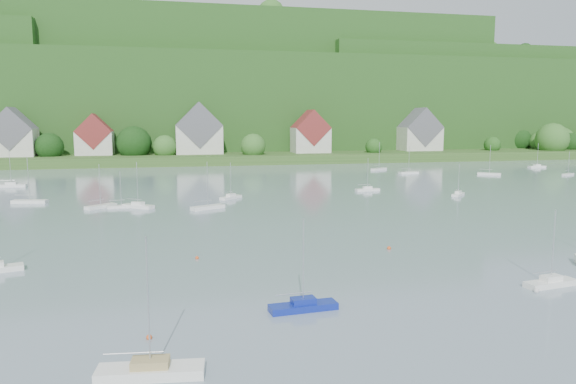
{
  "coord_description": "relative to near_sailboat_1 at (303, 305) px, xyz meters",
  "views": [
    {
      "loc": [
        -5.49,
        -5.22,
        15.08
      ],
      "look_at": [
        12.18,
        75.0,
        4.0
      ],
      "focal_mm": 33.76,
      "sensor_mm": 36.0,
      "label": 1
    }
  ],
  "objects": [
    {
      "name": "near_sailboat_1",
      "position": [
        0.0,
        0.0,
        0.0
      ],
      "size": [
        5.58,
        2.0,
        7.39
      ],
      "rotation": [
        0.0,
        0.0,
        0.09
      ],
      "color": "navy",
      "rests_on": "ground"
    },
    {
      "name": "forested_ridge",
      "position": [
        -4.2,
        233.65,
        22.47
      ],
      "size": [
        620.0,
        181.22,
        69.89
      ],
      "color": "#1B3F14",
      "rests_on": "ground"
    },
    {
      "name": "mooring_buoy_0",
      "position": [
        -11.78,
        -3.21,
        -0.42
      ],
      "size": [
        0.41,
        0.41,
        0.41
      ],
      "primitive_type": "sphere",
      "color": "#E4521D",
      "rests_on": "ground"
    },
    {
      "name": "near_sailboat_3",
      "position": [
        23.53,
        1.23,
        -0.01
      ],
      "size": [
        5.38,
        2.25,
        7.05
      ],
      "rotation": [
        0.0,
        0.0,
        0.16
      ],
      "color": "white",
      "rests_on": "ground"
    },
    {
      "name": "mooring_buoy_2",
      "position": [
        14.74,
        17.6,
        -0.42
      ],
      "size": [
        0.46,
        0.46,
        0.46
      ],
      "primitive_type": "sphere",
      "color": "#E4521D",
      "rests_on": "ground"
    },
    {
      "name": "village_building_1",
      "position": [
        -34.59,
        154.08,
        8.34
      ],
      "size": [
        12.0,
        9.36,
        14.0
      ],
      "color": "beige",
      "rests_on": "far_shore_strip"
    },
    {
      "name": "village_building_3",
      "position": [
        40.41,
        151.08,
        9.01
      ],
      "size": [
        13.0,
        10.4,
        15.5
      ],
      "color": "beige",
      "rests_on": "far_shore_strip"
    },
    {
      "name": "village_building_2",
      "position": [
        0.41,
        153.08,
        9.85
      ],
      "size": [
        16.0,
        11.44,
        18.0
      ],
      "color": "beige",
      "rests_on": "far_shore_strip"
    },
    {
      "name": "far_sailboat_cluster",
      "position": [
        0.55,
        78.8,
        -0.04
      ],
      "size": [
        204.07,
        68.73,
        8.71
      ],
      "color": "white",
      "rests_on": "ground"
    },
    {
      "name": "far_shore_strip",
      "position": [
        -4.59,
        165.08,
        1.08
      ],
      "size": [
        600.0,
        60.0,
        3.0
      ],
      "primitive_type": "cube",
      "color": "#2E521E",
      "rests_on": "ground"
    },
    {
      "name": "village_building_4",
      "position": [
        85.41,
        155.08,
        9.17
      ],
      "size": [
        15.0,
        10.4,
        16.5
      ],
      "color": "beige",
      "rests_on": "far_shore_strip"
    },
    {
      "name": "mooring_buoy_1",
      "position": [
        21.09,
        -0.03,
        -0.42
      ],
      "size": [
        0.48,
        0.48,
        0.48
      ],
      "primitive_type": "sphere",
      "color": "silver",
      "rests_on": "ground"
    },
    {
      "name": "near_sailboat_2",
      "position": [
        -11.51,
        -8.95,
        0.03
      ],
      "size": [
        6.43,
        2.44,
        8.47
      ],
      "rotation": [
        0.0,
        0.0,
        -0.11
      ],
      "color": "white",
      "rests_on": "ground"
    },
    {
      "name": "village_building_0",
      "position": [
        -59.59,
        152.08,
        9.1
      ],
      "size": [
        14.0,
        10.4,
        16.0
      ],
      "color": "beige",
      "rests_on": "far_shore_strip"
    },
    {
      "name": "mooring_buoy_3",
      "position": [
        -7.42,
        17.99,
        -0.42
      ],
      "size": [
        0.4,
        0.4,
        0.4
      ],
      "primitive_type": "sphere",
      "color": "#E4521D",
      "rests_on": "ground"
    }
  ]
}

